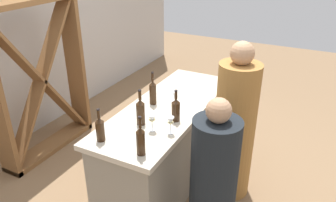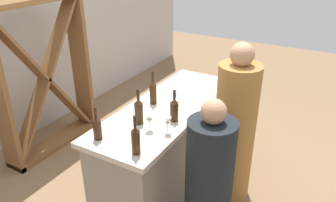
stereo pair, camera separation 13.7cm
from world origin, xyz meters
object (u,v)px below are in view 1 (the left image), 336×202
(wine_bottle_rightmost_amber_brown, at_px, (153,92))
(person_left_guest, at_px, (235,129))
(wine_bottle_leftmost_amber_brown, at_px, (141,140))
(wine_glass_near_right, at_px, (152,120))
(wine_glass_near_left, at_px, (170,122))
(wine_rack, at_px, (40,81))
(wine_bottle_second_left_amber_brown, at_px, (100,129))
(wine_bottle_center_amber_brown, at_px, (141,111))
(wine_glass_near_center, at_px, (173,106))
(wine_glass_far_left, at_px, (175,96))
(wine_bottle_second_right_amber_brown, at_px, (176,109))
(person_center_guest, at_px, (213,184))

(wine_bottle_rightmost_amber_brown, relative_size, person_left_guest, 0.21)
(wine_bottle_leftmost_amber_brown, xyz_separation_m, wine_glass_near_right, (0.34, 0.10, -0.02))
(wine_glass_near_left, bearing_deg, wine_rack, 79.22)
(wine_bottle_second_left_amber_brown, bearing_deg, wine_bottle_center_amber_brown, -21.65)
(wine_bottle_leftmost_amber_brown, bearing_deg, wine_glass_near_center, 4.82)
(wine_bottle_center_amber_brown, relative_size, wine_glass_far_left, 2.16)
(wine_bottle_second_right_amber_brown, bearing_deg, wine_glass_near_right, 157.82)
(wine_glass_near_left, bearing_deg, wine_bottle_second_left_amber_brown, 128.40)
(wine_bottle_center_amber_brown, distance_m, wine_glass_near_center, 0.33)
(wine_rack, height_order, wine_bottle_second_left_amber_brown, wine_rack)
(person_center_guest, bearing_deg, wine_bottle_center_amber_brown, -4.85)
(wine_bottle_second_right_amber_brown, distance_m, wine_bottle_rightmost_amber_brown, 0.41)
(wine_glass_near_left, relative_size, wine_glass_near_right, 1.01)
(wine_bottle_center_amber_brown, distance_m, wine_glass_near_left, 0.31)
(wine_bottle_rightmost_amber_brown, bearing_deg, wine_bottle_second_left_amber_brown, 176.57)
(wine_bottle_center_amber_brown, xyz_separation_m, wine_bottle_second_right_amber_brown, (0.20, -0.25, -0.01))
(wine_bottle_second_right_amber_brown, relative_size, wine_glass_near_right, 1.98)
(person_center_guest, bearing_deg, wine_bottle_rightmost_amber_brown, -26.92)
(wine_glass_near_left, bearing_deg, person_center_guest, -104.52)
(wine_bottle_leftmost_amber_brown, distance_m, wine_bottle_center_amber_brown, 0.47)
(wine_bottle_second_left_amber_brown, bearing_deg, wine_glass_far_left, -17.67)
(wine_bottle_center_amber_brown, bearing_deg, wine_glass_near_center, -33.96)
(person_center_guest, bearing_deg, person_left_guest, -80.25)
(wine_bottle_leftmost_amber_brown, distance_m, wine_glass_near_center, 0.68)
(wine_glass_near_center, bearing_deg, wine_bottle_rightmost_amber_brown, 66.15)
(person_left_guest, relative_size, person_center_guest, 1.16)
(wine_glass_near_left, bearing_deg, wine_bottle_rightmost_amber_brown, 43.96)
(wine_glass_near_left, bearing_deg, person_left_guest, -31.32)
(wine_glass_near_center, bearing_deg, wine_bottle_leftmost_amber_brown, -175.18)
(wine_glass_far_left, distance_m, person_left_guest, 0.67)
(wine_rack, bearing_deg, wine_bottle_center_amber_brown, -102.12)
(wine_rack, distance_m, person_left_guest, 2.32)
(wine_bottle_second_left_amber_brown, relative_size, wine_glass_near_right, 1.90)
(wine_glass_near_center, bearing_deg, person_center_guest, -126.04)
(wine_bottle_rightmost_amber_brown, height_order, wine_glass_near_left, wine_bottle_rightmost_amber_brown)
(wine_rack, relative_size, wine_glass_near_right, 12.19)
(wine_bottle_rightmost_amber_brown, xyz_separation_m, wine_glass_near_left, (-0.42, -0.41, -0.02))
(wine_bottle_rightmost_amber_brown, bearing_deg, wine_bottle_leftmost_amber_brown, -156.60)
(wine_bottle_rightmost_amber_brown, distance_m, person_center_guest, 1.10)
(wine_bottle_leftmost_amber_brown, xyz_separation_m, person_left_guest, (1.02, -0.45, -0.32))
(wine_bottle_second_right_amber_brown, distance_m, wine_glass_near_left, 0.23)
(wine_glass_far_left, bearing_deg, wine_bottle_second_right_amber_brown, -152.69)
(wine_bottle_leftmost_amber_brown, relative_size, wine_glass_near_center, 2.21)
(person_center_guest, bearing_deg, wine_glass_near_center, -30.72)
(wine_bottle_center_amber_brown, xyz_separation_m, person_center_guest, (-0.13, -0.75, -0.43))
(wine_bottle_leftmost_amber_brown, bearing_deg, wine_bottle_second_right_amber_brown, -0.53)
(wine_glass_near_left, distance_m, wine_glass_near_right, 0.16)
(wine_bottle_second_left_amber_brown, xyz_separation_m, person_center_guest, (0.25, -0.90, -0.41))
(wine_rack, height_order, wine_glass_near_center, wine_rack)
(wine_rack, distance_m, wine_bottle_second_right_amber_brown, 1.86)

